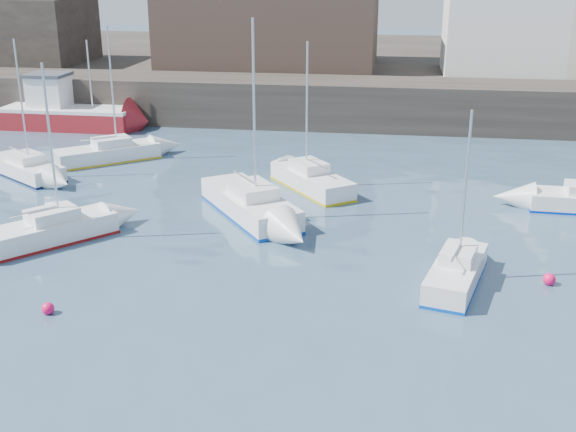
# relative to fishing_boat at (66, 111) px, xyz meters

# --- Properties ---
(quay_wall) EXTENTS (90.00, 5.00, 3.00)m
(quay_wall) POSITION_rel_fishing_boat_xyz_m (17.85, 3.50, 0.39)
(quay_wall) COLOR #28231E
(quay_wall) RESTS_ON ground
(land_strip) EXTENTS (90.00, 32.00, 2.80)m
(land_strip) POSITION_rel_fishing_boat_xyz_m (17.85, 21.50, 0.29)
(land_strip) COLOR #28231E
(land_strip) RESTS_ON ground
(bldg_east_d) EXTENTS (11.14, 11.14, 8.95)m
(bldg_east_d) POSITION_rel_fishing_boat_xyz_m (28.85, 10.00, 6.25)
(bldg_east_d) COLOR white
(bldg_east_d) RESTS_ON land_strip
(warehouse) EXTENTS (16.40, 10.40, 7.60)m
(warehouse) POSITION_rel_fishing_boat_xyz_m (11.85, 11.50, 5.51)
(warehouse) COLOR #3D2D26
(warehouse) RESTS_ON land_strip
(fishing_boat) EXTENTS (8.69, 3.33, 5.74)m
(fishing_boat) POSITION_rel_fishing_boat_xyz_m (0.00, 0.00, 0.00)
(fishing_boat) COLOR maroon
(fishing_boat) RESTS_ON ground
(sailboat_a) EXTENTS (4.79, 5.19, 6.97)m
(sailboat_a) POSITION_rel_fishing_boat_xyz_m (8.36, -19.82, -0.62)
(sailboat_a) COLOR white
(sailboat_a) RESTS_ON ground
(sailboat_b) EXTENTS (5.46, 6.54, 8.40)m
(sailboat_b) POSITION_rel_fishing_boat_xyz_m (15.56, -15.45, -0.56)
(sailboat_b) COLOR white
(sailboat_b) RESTS_ON ground
(sailboat_c) EXTENTS (2.54, 4.76, 5.98)m
(sailboat_c) POSITION_rel_fishing_boat_xyz_m (23.96, -21.41, -0.65)
(sailboat_c) COLOR white
(sailboat_c) RESTS_ON ground
(sailboat_e) EXTENTS (5.43, 4.51, 6.96)m
(sailboat_e) POSITION_rel_fishing_boat_xyz_m (2.89, -11.21, -0.66)
(sailboat_e) COLOR white
(sailboat_e) RESTS_ON ground
(sailboat_f) EXTENTS (4.63, 5.33, 7.01)m
(sailboat_f) POSITION_rel_fishing_boat_xyz_m (17.76, -11.31, -0.62)
(sailboat_f) COLOR white
(sailboat_f) RESTS_ON ground
(sailboat_h) EXTENTS (5.50, 5.00, 7.27)m
(sailboat_h) POSITION_rel_fishing_boat_xyz_m (6.00, -7.76, -0.64)
(sailboat_h) COLOR white
(sailboat_h) RESTS_ON ground
(buoy_near) EXTENTS (0.40, 0.40, 0.40)m
(buoy_near) POSITION_rel_fishing_boat_xyz_m (11.12, -25.56, -1.11)
(buoy_near) COLOR #FF0E57
(buoy_near) RESTS_ON ground
(buoy_mid) EXTENTS (0.43, 0.43, 0.43)m
(buoy_mid) POSITION_rel_fishing_boat_xyz_m (27.13, -20.95, -1.11)
(buoy_mid) COLOR #FF0E57
(buoy_mid) RESTS_ON ground
(buoy_far) EXTENTS (0.38, 0.38, 0.38)m
(buoy_far) POSITION_rel_fishing_boat_xyz_m (14.87, -14.34, -1.11)
(buoy_far) COLOR #FF0E57
(buoy_far) RESTS_ON ground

